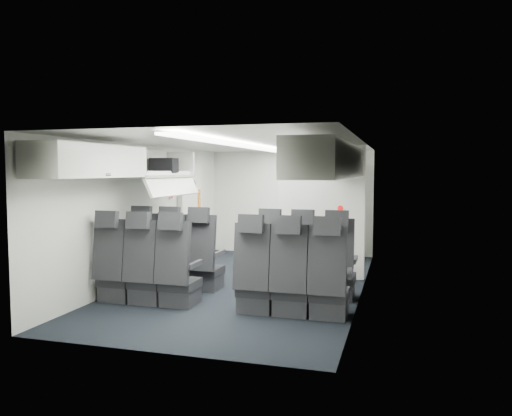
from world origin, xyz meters
The scene contains 13 objects.
cabin_shell centered at (0.00, 0.00, 1.12)m, with size 3.41×6.01×2.16m.
seat_row_front centered at (0.00, -0.53, 0.40)m, with size 3.33×0.56×1.24m.
seat_row_mid centered at (0.00, -1.43, 0.40)m, with size 3.33×0.56×1.24m.
overhead_bin_left_rear centered at (-1.40, -2.00, 1.86)m, with size 0.53×1.80×0.40m.
overhead_bin_left_front_open centered at (-1.44, -0.25, 1.74)m, with size 0.64×1.70×0.72m.
overhead_bin_right_rear centered at (1.40, -2.00, 1.86)m, with size 0.53×1.80×0.40m.
overhead_bin_right_front centered at (1.40, -0.25, 1.86)m, with size 0.53×1.70×0.40m.
bulkhead_partition centered at (0.98, 0.80, 1.08)m, with size 1.40×0.15×2.13m.
galley_unit centered at (0.95, 2.72, 0.95)m, with size 0.85×0.52×1.90m.
boarding_door centered at (-1.64, 1.55, 0.95)m, with size 0.12×1.27×1.86m.
flight_attendant centered at (0.45, 1.57, 0.88)m, with size 0.64×0.42×1.76m, color black.
carry_on_bag centered at (-1.40, -0.02, 1.82)m, with size 0.40×0.28×0.24m, color black.
papers centered at (0.64, 1.52, 1.07)m, with size 0.19×0.02×0.13m, color white.
Camera 1 is at (2.20, -7.22, 1.75)m, focal length 35.00 mm.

